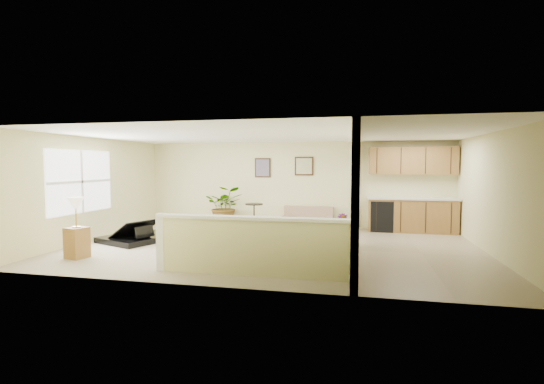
% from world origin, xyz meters
% --- Properties ---
extents(floor, '(9.00, 9.00, 0.00)m').
position_xyz_m(floor, '(0.00, 0.00, 0.00)').
color(floor, '#BFAE94').
rests_on(floor, ground).
extents(back_wall, '(9.00, 0.04, 2.50)m').
position_xyz_m(back_wall, '(0.00, 3.00, 1.25)').
color(back_wall, beige).
rests_on(back_wall, floor).
extents(front_wall, '(9.00, 0.04, 2.50)m').
position_xyz_m(front_wall, '(0.00, -3.00, 1.25)').
color(front_wall, beige).
rests_on(front_wall, floor).
extents(left_wall, '(0.04, 6.00, 2.50)m').
position_xyz_m(left_wall, '(-4.50, 0.00, 1.25)').
color(left_wall, beige).
rests_on(left_wall, floor).
extents(right_wall, '(0.04, 6.00, 2.50)m').
position_xyz_m(right_wall, '(4.50, 0.00, 1.25)').
color(right_wall, beige).
rests_on(right_wall, floor).
extents(ceiling, '(9.00, 6.00, 0.04)m').
position_xyz_m(ceiling, '(0.00, 0.00, 2.50)').
color(ceiling, white).
rests_on(ceiling, back_wall).
extents(kitchen_vinyl, '(2.70, 6.00, 0.01)m').
position_xyz_m(kitchen_vinyl, '(3.15, 0.00, 0.00)').
color(kitchen_vinyl, '#9A8868').
rests_on(kitchen_vinyl, floor).
extents(interior_partition, '(0.18, 5.99, 2.50)m').
position_xyz_m(interior_partition, '(1.80, 0.25, 1.22)').
color(interior_partition, beige).
rests_on(interior_partition, floor).
extents(pony_half_wall, '(3.42, 0.22, 1.00)m').
position_xyz_m(pony_half_wall, '(0.08, -2.30, 0.52)').
color(pony_half_wall, beige).
rests_on(pony_half_wall, floor).
extents(left_window, '(0.05, 2.15, 1.45)m').
position_xyz_m(left_window, '(-4.49, -0.50, 1.45)').
color(left_window, white).
rests_on(left_window, left_wall).
extents(wall_art_left, '(0.48, 0.04, 0.58)m').
position_xyz_m(wall_art_left, '(-0.95, 2.97, 1.75)').
color(wall_art_left, '#352213').
rests_on(wall_art_left, back_wall).
extents(wall_mirror, '(0.55, 0.04, 0.55)m').
position_xyz_m(wall_mirror, '(0.30, 2.97, 1.80)').
color(wall_mirror, '#352213').
rests_on(wall_mirror, back_wall).
extents(kitchen_cabinets, '(2.36, 0.65, 2.33)m').
position_xyz_m(kitchen_cabinets, '(3.19, 2.73, 0.87)').
color(kitchen_cabinets, olive).
rests_on(kitchen_cabinets, floor).
extents(piano, '(1.82, 1.80, 1.23)m').
position_xyz_m(piano, '(-3.45, -0.05, 0.51)').
color(piano, black).
rests_on(piano, floor).
extents(piano_bench, '(0.49, 0.80, 0.50)m').
position_xyz_m(piano_bench, '(-1.26, -0.03, 0.25)').
color(piano_bench, black).
rests_on(piano_bench, floor).
extents(loveseat, '(1.50, 0.92, 0.83)m').
position_xyz_m(loveseat, '(0.44, 2.62, 0.31)').
color(loveseat, tan).
rests_on(loveseat, floor).
extents(accent_table, '(0.50, 0.50, 0.73)m').
position_xyz_m(accent_table, '(-1.04, 2.30, 0.47)').
color(accent_table, black).
rests_on(accent_table, floor).
extents(palm_plant, '(1.26, 1.15, 1.21)m').
position_xyz_m(palm_plant, '(-2.04, 2.65, 0.59)').
color(palm_plant, black).
rests_on(palm_plant, floor).
extents(small_plant, '(0.31, 0.31, 0.52)m').
position_xyz_m(small_plant, '(1.45, 2.19, 0.22)').
color(small_plant, black).
rests_on(small_plant, floor).
extents(lamp_stand, '(0.43, 0.43, 1.21)m').
position_xyz_m(lamp_stand, '(-3.58, -1.83, 0.51)').
color(lamp_stand, olive).
rests_on(lamp_stand, floor).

